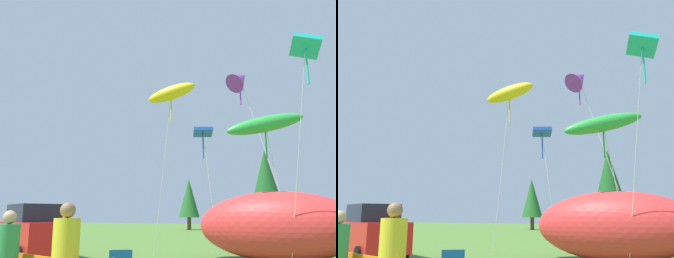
% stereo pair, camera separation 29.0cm
% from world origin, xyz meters
% --- Properties ---
extents(parked_car, '(4.22, 2.98, 2.09)m').
position_xyz_m(parked_car, '(-4.96, 2.49, 1.02)').
color(parked_car, red).
rests_on(parked_car, ground).
extents(inflatable_cat, '(7.99, 2.81, 2.54)m').
position_xyz_m(inflatable_cat, '(4.39, 6.37, 1.17)').
color(inflatable_cat, red).
rests_on(inflatable_cat, ground).
extents(kite_green_fish, '(2.94, 2.03, 5.61)m').
position_xyz_m(kite_green_fish, '(3.58, 5.68, 5.00)').
color(kite_green_fish, silver).
rests_on(kite_green_fish, ground).
extents(kite_teal_diamond, '(1.92, 2.14, 7.38)m').
position_xyz_m(kite_teal_diamond, '(5.50, 4.03, 6.89)').
color(kite_teal_diamond, silver).
rests_on(kite_teal_diamond, ground).
extents(kite_purple_delta, '(3.01, 1.66, 8.77)m').
position_xyz_m(kite_purple_delta, '(1.69, 8.49, 8.05)').
color(kite_purple_delta, silver).
rests_on(kite_purple_delta, ground).
extents(kite_blue_box, '(1.23, 1.24, 5.73)m').
position_xyz_m(kite_blue_box, '(-0.11, 8.01, 5.48)').
color(kite_blue_box, silver).
rests_on(kite_blue_box, ground).
extents(kite_yellow_hero, '(2.34, 1.06, 7.48)m').
position_xyz_m(kite_yellow_hero, '(-0.47, 5.61, 6.89)').
color(kite_yellow_hero, silver).
rests_on(kite_yellow_hero, ground).
extents(horizon_tree_east, '(2.48, 2.48, 5.92)m').
position_xyz_m(horizon_tree_east, '(-13.54, 32.20, 3.63)').
color(horizon_tree_east, brown).
rests_on(horizon_tree_east, ground).
extents(horizon_tree_west, '(3.81, 3.81, 9.08)m').
position_xyz_m(horizon_tree_west, '(-4.99, 34.96, 5.57)').
color(horizon_tree_west, brown).
rests_on(horizon_tree_west, ground).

